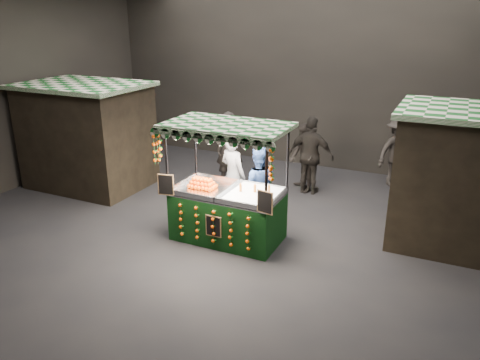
% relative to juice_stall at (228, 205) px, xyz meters
% --- Properties ---
extents(ground, '(12.00, 12.00, 0.00)m').
position_rel_juice_stall_xyz_m(ground, '(-0.16, 0.29, -0.72)').
color(ground, black).
rests_on(ground, ground).
extents(market_hall, '(12.10, 10.10, 5.05)m').
position_rel_juice_stall_xyz_m(market_hall, '(-0.16, 0.29, 2.67)').
color(market_hall, black).
rests_on(market_hall, ground).
extents(neighbour_stall_left, '(3.00, 2.20, 2.60)m').
position_rel_juice_stall_xyz_m(neighbour_stall_left, '(-4.56, 1.29, 0.59)').
color(neighbour_stall_left, black).
rests_on(neighbour_stall_left, ground).
extents(neighbour_stall_right, '(3.00, 2.20, 2.60)m').
position_rel_juice_stall_xyz_m(neighbour_stall_right, '(4.24, 1.79, 0.59)').
color(neighbour_stall_right, black).
rests_on(neighbour_stall_right, ground).
extents(juice_stall, '(2.38, 1.40, 2.31)m').
position_rel_juice_stall_xyz_m(juice_stall, '(0.00, 0.00, 0.00)').
color(juice_stall, black).
rests_on(juice_stall, ground).
extents(vendor_grey, '(0.78, 0.65, 1.84)m').
position_rel_juice_stall_xyz_m(vendor_grey, '(-0.40, 1.07, 0.20)').
color(vendor_grey, slate).
rests_on(vendor_grey, ground).
extents(vendor_blue, '(1.00, 0.91, 1.68)m').
position_rel_juice_stall_xyz_m(vendor_blue, '(0.23, 0.94, 0.12)').
color(vendor_blue, navy).
rests_on(vendor_blue, ground).
extents(shopper_0, '(0.82, 0.71, 1.89)m').
position_rel_juice_stall_xyz_m(shopper_0, '(-1.34, 2.80, 0.23)').
color(shopper_0, '#282320').
rests_on(shopper_0, ground).
extents(shopper_1, '(1.02, 1.04, 1.70)m').
position_rel_juice_stall_xyz_m(shopper_1, '(0.50, 3.17, 0.13)').
color(shopper_1, '#292421').
rests_on(shopper_1, ground).
extents(shopper_2, '(1.14, 0.51, 1.91)m').
position_rel_juice_stall_xyz_m(shopper_2, '(0.69, 3.11, 0.24)').
color(shopper_2, black).
rests_on(shopper_2, ground).
extents(shopper_3, '(1.28, 1.31, 1.80)m').
position_rel_juice_stall_xyz_m(shopper_3, '(2.52, 4.53, 0.18)').
color(shopper_3, '#2C2724').
rests_on(shopper_3, ground).
extents(shopper_4, '(1.07, 0.93, 1.85)m').
position_rel_juice_stall_xyz_m(shopper_4, '(-4.43, 3.47, 0.21)').
color(shopper_4, '#2C2824').
rests_on(shopper_4, ground).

